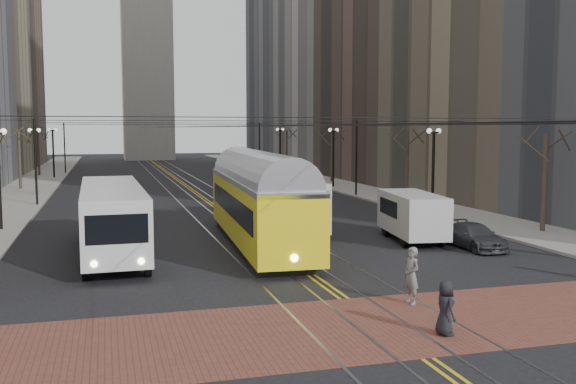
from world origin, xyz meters
TOP-DOWN VIEW (x-y plane):
  - ground at (0.00, 0.00)m, footprint 260.00×260.00m
  - sidewalk_left at (-15.00, 45.00)m, footprint 5.00×140.00m
  - sidewalk_right at (15.00, 45.00)m, footprint 5.00×140.00m
  - crosswalk_band at (0.00, -4.00)m, footprint 25.00×6.00m
  - streetcar_rails at (0.00, 45.00)m, footprint 4.80×130.00m
  - centre_lines at (0.00, 45.00)m, footprint 0.42×130.00m
  - building_right_mid at (25.50, 46.00)m, footprint 16.00×20.00m
  - building_right_far at (25.50, 86.00)m, footprint 16.00×20.00m
  - lamp_posts at (-0.00, 28.75)m, footprint 27.60×57.20m
  - street_trees at (0.00, 35.25)m, footprint 31.68×53.28m
  - trolley_wires at (0.00, 34.83)m, footprint 25.96×120.00m
  - transit_bus at (-7.62, 9.52)m, footprint 2.92×12.89m
  - streetcar at (-0.50, 9.77)m, footprint 3.71×15.62m
  - rear_bus at (1.80, 14.70)m, footprint 2.68×11.88m
  - cargo_van at (7.49, 8.73)m, footprint 2.99×5.93m
  - sedan_grey at (6.51, 30.42)m, footprint 2.15×4.33m
  - sedan_silver at (9.01, 34.85)m, footprint 2.36×5.21m
  - sedan_parked at (9.50, 6.05)m, footprint 1.74×4.21m
  - pedestrian_a at (1.37, -5.43)m, footprint 0.50×0.77m
  - pedestrian_b at (1.94, -2.20)m, footprint 0.56×0.76m

SIDE VIEW (x-z plane):
  - ground at x=0.00m, z-range 0.00..0.00m
  - streetcar_rails at x=0.00m, z-range 0.00..0.01m
  - crosswalk_band at x=0.00m, z-range 0.00..0.01m
  - centre_lines at x=0.00m, z-range 0.01..0.01m
  - sidewalk_left at x=-15.00m, z-range 0.00..0.15m
  - sidewalk_right at x=15.00m, z-range 0.00..0.15m
  - sedan_parked at x=9.50m, z-range 0.00..1.22m
  - sedan_grey at x=6.51m, z-range 0.00..1.42m
  - pedestrian_a at x=1.37m, z-range 0.01..1.59m
  - sedan_silver at x=9.01m, z-range 0.00..1.66m
  - pedestrian_b at x=1.94m, z-range 0.01..1.94m
  - cargo_van at x=7.49m, z-range 0.00..2.51m
  - rear_bus at x=1.80m, z-range 0.00..3.09m
  - transit_bus at x=-7.62m, z-range 0.00..3.21m
  - streetcar at x=-0.50m, z-range 0.00..3.65m
  - street_trees at x=0.00m, z-range 0.00..5.60m
  - lamp_posts at x=0.00m, z-range 0.00..5.60m
  - trolley_wires at x=0.00m, z-range 0.47..7.07m
  - building_right_mid at x=25.50m, z-range 0.00..34.00m
  - building_right_far at x=25.50m, z-range 0.00..40.00m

